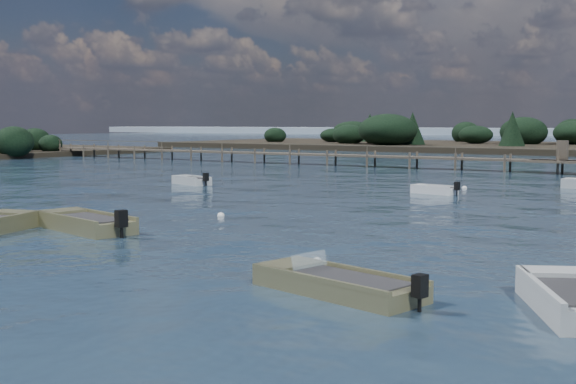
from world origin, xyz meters
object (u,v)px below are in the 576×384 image
Objects in this scene: tender_far_grey at (192,182)px; jetty at (294,154)px; tender_far_white at (434,191)px; dinghy_mid_white_a at (337,287)px; dinghy_mid_grey at (85,226)px.

jetty reaches higher than tender_far_grey.
tender_far_white is 25.67m from dinghy_mid_white_a.
tender_far_white is 0.05× the size of jetty.
tender_far_white is at bearing 106.15° from dinghy_mid_white_a.
dinghy_mid_grey is at bearing -60.85° from tender_far_grey.
dinghy_mid_white_a is (13.10, -3.78, -0.03)m from dinghy_mid_grey.
dinghy_mid_grey is at bearing 163.92° from dinghy_mid_white_a.
tender_far_white is 0.58× the size of dinghy_mid_grey.
dinghy_mid_grey is 0.08× the size of jetty.
tender_far_white is 21.71m from dinghy_mid_grey.
dinghy_mid_grey is (-5.97, -20.88, 0.03)m from tender_far_white.
tender_far_grey reaches higher than tender_far_white.
tender_far_grey is at bearing -73.64° from jetty.
tender_far_white is 0.85× the size of tender_far_grey.
jetty reaches higher than tender_far_white.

